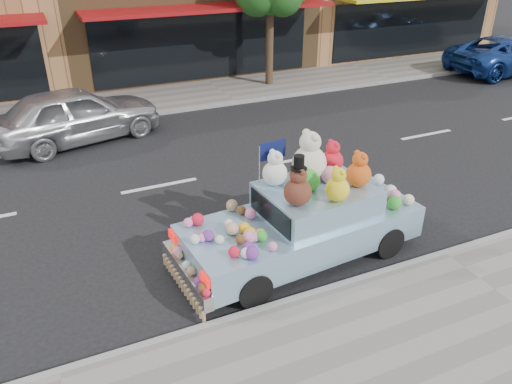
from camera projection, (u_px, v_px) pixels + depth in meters
ground at (308, 158)px, 13.19m from camera, size 120.00×120.00×0.00m
near_sidewalk at (511, 304)px, 7.93m from camera, size 60.00×3.00×0.12m
far_sidewalk at (220, 91)px, 18.40m from camera, size 60.00×3.00×0.12m
near_kerb at (443, 255)px, 9.13m from camera, size 60.00×0.12×0.13m
far_kerb at (236, 102)px, 17.19m from camera, size 60.00×0.12×0.13m
car_silver at (76, 115)px, 13.87m from camera, size 4.91×2.90×1.57m
car_blue at (508, 55)px, 20.73m from camera, size 5.35×2.50×1.48m
art_car at (304, 218)px, 8.87m from camera, size 4.61×2.09×2.26m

